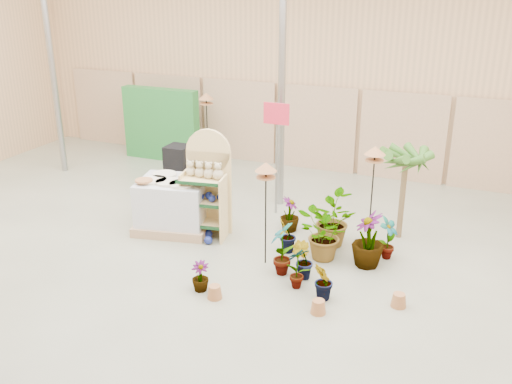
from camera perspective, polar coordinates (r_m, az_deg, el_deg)
room at (r=8.75m, az=-3.32°, el=6.44°), size 15.20×12.10×4.70m
display_shelf at (r=10.10m, az=-4.90°, el=0.45°), size 0.88×0.64×1.92m
teddy_bears at (r=9.90m, az=-5.07°, el=2.10°), size 0.71×0.19×0.30m
gazing_balls_shelf at (r=10.05m, az=-5.16°, el=-0.40°), size 0.71×0.24×0.13m
gazing_balls_floor at (r=10.15m, az=-5.75°, el=-4.38°), size 0.63×0.39×0.15m
pallet_stack at (r=10.49m, az=-8.21°, el=-1.27°), size 1.53×1.36×0.99m
charcoal_planters at (r=12.37m, az=-7.69°, el=2.37°), size 0.50×0.50×1.00m
trellis_stock at (r=14.50m, az=-9.45°, el=6.69°), size 2.00×0.30×1.80m
offer_sign at (r=10.71m, az=2.06°, el=5.61°), size 0.50×0.08×2.20m
bird_table_front at (r=8.73m, az=1.00°, el=2.19°), size 0.34×0.34×1.72m
bird_table_right at (r=9.37m, az=11.81°, el=3.74°), size 0.34×0.34×1.83m
bird_table_back at (r=12.81m, az=-5.00°, el=9.24°), size 0.34×0.34×1.96m
palm at (r=10.03m, az=14.79°, el=3.39°), size 0.70×0.70×1.75m
potted_plant_0 at (r=8.86m, az=2.62°, el=-5.58°), size 0.38×0.51×0.89m
potted_plant_1 at (r=8.83m, az=4.66°, el=-6.83°), size 0.36×0.30×0.60m
potted_plant_2 at (r=9.34m, az=6.73°, el=-4.35°), size 0.97×1.01×0.86m
potted_plant_3 at (r=9.25m, az=11.17°, el=-4.68°), size 0.68×0.68×0.92m
potted_plant_4 at (r=9.58m, az=13.04°, el=-4.53°), size 0.39×0.46×0.73m
potted_plant_5 at (r=9.56m, az=3.13°, el=-4.41°), size 0.29×0.35×0.62m
potted_plant_6 at (r=9.87m, az=7.41°, el=-2.75°), size 1.08×1.10×0.92m
potted_plant_7 at (r=8.54m, az=-5.60°, el=-8.39°), size 0.32×0.32×0.46m
potted_plant_8 at (r=8.55m, az=4.16°, el=-7.48°), size 0.42×0.43×0.68m
potted_plant_9 at (r=8.28m, az=6.80°, el=-8.89°), size 0.37×0.41×0.61m
potted_plant_11 at (r=10.38m, az=3.38°, el=-2.26°), size 0.41×0.41×0.64m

